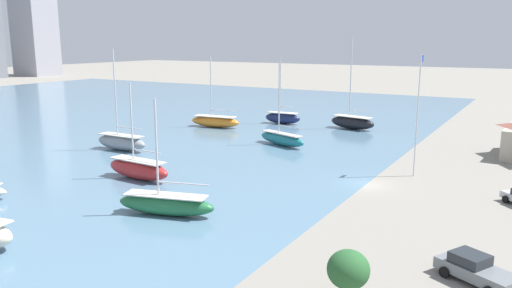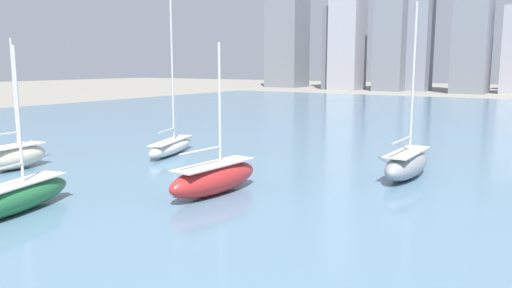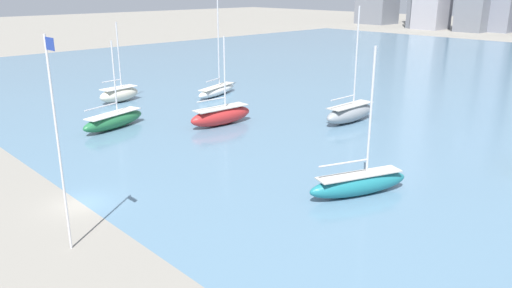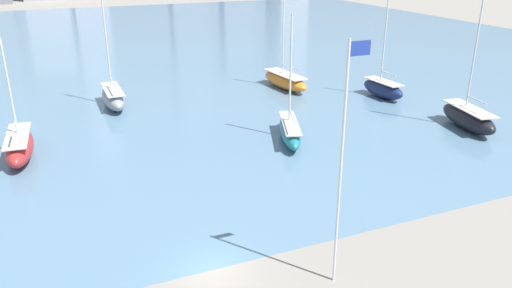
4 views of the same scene
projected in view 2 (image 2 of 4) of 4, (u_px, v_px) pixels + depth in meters
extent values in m
cube|color=slate|center=(486.00, 130.00, 68.80)|extent=(180.00, 140.00, 0.00)
cube|color=slate|center=(287.00, 10.00, 198.26)|extent=(13.82, 12.95, 61.20)
cube|color=slate|center=(336.00, 48.00, 180.77)|extent=(7.79, 7.16, 29.66)
cube|color=slate|center=(393.00, 39.00, 170.88)|extent=(9.82, 13.39, 35.11)
cube|color=gray|center=(412.00, 16.00, 170.84)|extent=(13.58, 10.18, 50.74)
ellipsoid|color=white|center=(171.00, 147.00, 49.77)|extent=(4.83, 9.52, 1.40)
cube|color=beige|center=(171.00, 141.00, 49.66)|extent=(3.96, 7.80, 0.10)
cube|color=#2D2D33|center=(171.00, 151.00, 49.83)|extent=(0.70, 1.66, 0.63)
cylinder|color=silver|center=(172.00, 66.00, 49.19)|extent=(0.18, 0.18, 14.56)
cylinder|color=silver|center=(167.00, 130.00, 48.50)|extent=(1.27, 3.33, 0.14)
ellipsoid|color=gray|center=(407.00, 165.00, 39.16)|extent=(2.31, 8.40, 2.12)
cube|color=#BCB7AD|center=(407.00, 152.00, 39.00)|extent=(1.90, 6.89, 0.10)
cube|color=#2D2D33|center=(406.00, 172.00, 39.25)|extent=(0.17, 1.51, 0.95)
cylinder|color=silver|center=(413.00, 77.00, 38.62)|extent=(0.18, 0.18, 11.46)
cylinder|color=silver|center=(402.00, 140.00, 37.52)|extent=(0.16, 4.40, 0.14)
ellipsoid|color=#236B3D|center=(16.00, 198.00, 29.98)|extent=(4.34, 8.98, 1.78)
cube|color=silver|center=(15.00, 184.00, 29.85)|extent=(3.56, 7.37, 0.10)
cube|color=#2D2D33|center=(17.00, 206.00, 30.06)|extent=(0.57, 1.56, 0.80)
cylinder|color=silver|center=(18.00, 115.00, 29.82)|extent=(0.18, 0.18, 8.18)
ellipsoid|color=beige|center=(15.00, 157.00, 42.51)|extent=(3.34, 6.58, 2.04)
cube|color=silver|center=(14.00, 146.00, 42.36)|extent=(2.74, 5.40, 0.10)
cube|color=#2D2D33|center=(15.00, 164.00, 42.60)|extent=(0.33, 1.14, 0.92)
cylinder|color=silver|center=(14.00, 92.00, 42.07)|extent=(0.18, 0.18, 9.00)
cylinder|color=silver|center=(2.00, 134.00, 41.21)|extent=(0.60, 3.08, 0.14)
ellipsoid|color=#B72828|center=(215.00, 179.00, 34.32)|extent=(2.71, 8.53, 2.12)
cube|color=#BCB7AD|center=(214.00, 164.00, 34.16)|extent=(2.22, 7.00, 0.10)
cube|color=#2D2D33|center=(215.00, 187.00, 34.41)|extent=(0.24, 1.52, 0.95)
cylinder|color=silver|center=(220.00, 103.00, 34.02)|extent=(0.18, 0.18, 8.20)
cylinder|color=silver|center=(201.00, 151.00, 32.90)|extent=(0.35, 3.97, 0.14)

